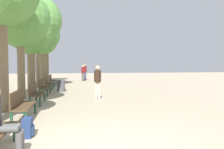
# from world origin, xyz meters

# --- Properties ---
(bench_row_1) EXTENTS (0.46, 1.63, 0.88)m
(bench_row_1) POSITION_xyz_m (-1.98, 2.92, 0.51)
(bench_row_1) COLOR #4C3823
(bench_row_1) RESTS_ON ground_plane
(bench_row_2) EXTENTS (0.46, 1.63, 0.88)m
(bench_row_2) POSITION_xyz_m (-1.98, 5.69, 0.51)
(bench_row_2) COLOR #4C3823
(bench_row_2) RESTS_ON ground_plane
(bench_row_3) EXTENTS (0.46, 1.63, 0.88)m
(bench_row_3) POSITION_xyz_m (-1.98, 8.45, 0.51)
(bench_row_3) COLOR #4C3823
(bench_row_3) RESTS_ON ground_plane
(bench_row_4) EXTENTS (0.46, 1.63, 0.88)m
(bench_row_4) POSITION_xyz_m (-1.98, 11.21, 0.51)
(bench_row_4) COLOR #4C3823
(bench_row_4) RESTS_ON ground_plane
(bench_row_5) EXTENTS (0.46, 1.63, 0.88)m
(bench_row_5) POSITION_xyz_m (-1.98, 13.97, 0.51)
(bench_row_5) COLOR #4C3823
(bench_row_5) RESTS_ON ground_plane
(tree_row_2) EXTENTS (2.81, 2.81, 5.30)m
(tree_row_2) POSITION_xyz_m (-2.86, 7.19, 3.86)
(tree_row_2) COLOR #7A664C
(tree_row_2) RESTS_ON ground_plane
(tree_row_3) EXTENTS (2.50, 2.50, 4.78)m
(tree_row_3) POSITION_xyz_m (-2.86, 9.98, 3.44)
(tree_row_3) COLOR #7A664C
(tree_row_3) RESTS_ON ground_plane
(tree_row_4) EXTENTS (3.54, 3.54, 6.68)m
(tree_row_4) POSITION_xyz_m (-2.86, 12.74, 4.89)
(tree_row_4) COLOR #7A664C
(tree_row_4) RESTS_ON ground_plane
(tree_row_5) EXTENTS (2.51, 2.51, 5.06)m
(tree_row_5) POSITION_xyz_m (-2.86, 15.59, 3.68)
(tree_row_5) COLOR #7A664C
(tree_row_5) RESTS_ON ground_plane
(tree_row_6) EXTENTS (2.72, 2.72, 5.89)m
(tree_row_6) POSITION_xyz_m (-2.86, 18.37, 4.42)
(tree_row_6) COLOR #7A664C
(tree_row_6) RESTS_ON ground_plane
(person_seated) EXTENTS (0.61, 0.35, 1.29)m
(person_seated) POSITION_xyz_m (-1.75, 0.19, 0.68)
(person_seated) COLOR #4C4C4C
(person_seated) RESTS_ON ground_plane
(backpack) EXTENTS (0.23, 0.37, 0.44)m
(backpack) POSITION_xyz_m (-1.48, 1.20, 0.21)
(backpack) COLOR navy
(backpack) RESTS_ON ground_plane
(pedestrian_near) EXTENTS (0.33, 0.26, 1.63)m
(pedestrian_near) POSITION_xyz_m (0.74, 6.12, 0.93)
(pedestrian_near) COLOR beige
(pedestrian_near) RESTS_ON ground_plane
(pedestrian_mid) EXTENTS (0.33, 0.24, 1.65)m
(pedestrian_mid) POSITION_xyz_m (0.72, 18.25, 0.95)
(pedestrian_mid) COLOR #4C4C4C
(pedestrian_mid) RESTS_ON ground_plane
(pedestrian_far) EXTENTS (0.35, 0.27, 1.75)m
(pedestrian_far) POSITION_xyz_m (1.02, 19.47, 1.00)
(pedestrian_far) COLOR #384260
(pedestrian_far) RESTS_ON ground_plane
(trash_bin) EXTENTS (0.49, 0.49, 0.71)m
(trash_bin) POSITION_xyz_m (-1.09, 9.76, 0.35)
(trash_bin) COLOR #4C4C51
(trash_bin) RESTS_ON ground_plane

